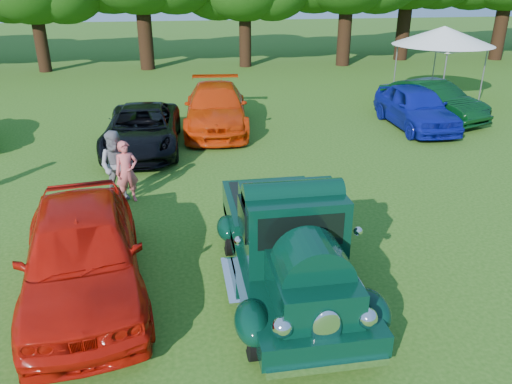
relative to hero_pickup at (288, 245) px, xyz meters
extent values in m
plane|color=#265213|center=(-1.05, 0.84, -0.87)|extent=(120.00, 120.00, 0.00)
cylinder|color=black|center=(-0.90, -1.72, -0.47)|extent=(0.24, 0.80, 0.80)
cylinder|color=black|center=(0.90, -1.72, -0.47)|extent=(0.24, 0.80, 0.80)
cylinder|color=black|center=(-0.90, 1.36, -0.47)|extent=(0.24, 0.80, 0.80)
cylinder|color=black|center=(0.90, 1.36, -0.47)|extent=(0.24, 0.80, 0.80)
cube|color=black|center=(0.00, -0.10, -0.31)|extent=(1.86, 4.86, 0.37)
cube|color=black|center=(0.00, -1.55, 0.12)|extent=(1.19, 1.56, 0.67)
cube|color=black|center=(0.00, -0.24, 0.49)|extent=(1.68, 1.24, 1.29)
cube|color=black|center=(0.00, -0.83, 0.72)|extent=(1.40, 0.06, 0.56)
cube|color=black|center=(0.00, 1.38, -0.01)|extent=(1.86, 2.21, 0.63)
cube|color=black|center=(0.00, 1.38, 0.30)|extent=(1.60, 1.94, 0.05)
ellipsoid|color=black|center=(-0.93, -1.72, -0.27)|extent=(0.54, 0.93, 0.54)
ellipsoid|color=black|center=(0.93, -1.72, -0.27)|extent=(0.54, 0.93, 0.54)
ellipsoid|color=black|center=(-0.96, 1.36, -0.28)|extent=(0.41, 0.78, 0.45)
ellipsoid|color=black|center=(0.96, 1.36, -0.28)|extent=(0.41, 0.78, 0.45)
ellipsoid|color=white|center=(0.00, -2.36, -0.01)|extent=(0.44, 0.13, 0.64)
sphere|color=white|center=(-0.60, -2.29, 0.06)|extent=(0.30, 0.30, 0.30)
sphere|color=white|center=(0.60, -2.29, 0.06)|extent=(0.30, 0.30, 0.30)
cube|color=white|center=(0.00, -2.53, -0.50)|extent=(1.75, 0.12, 0.12)
cube|color=white|center=(0.00, 2.49, -0.44)|extent=(1.75, 0.12, 0.12)
imported|color=#B11007|center=(-3.63, 0.39, -0.01)|extent=(2.72, 5.26, 1.71)
imported|color=black|center=(-2.94, 8.56, -0.16)|extent=(2.57, 5.20, 1.42)
imported|color=red|center=(-0.33, 10.63, -0.07)|extent=(2.72, 5.71, 1.61)
imported|color=#0C158E|center=(7.10, 9.59, -0.08)|extent=(1.92, 4.65, 1.58)
imported|color=black|center=(8.29, 10.60, -0.12)|extent=(3.08, 4.81, 1.50)
imported|color=#D45759|center=(-3.14, 4.39, -0.07)|extent=(0.68, 0.56, 1.60)
imported|color=gray|center=(-3.38, 4.55, 0.04)|extent=(1.00, 0.85, 1.82)
cube|color=white|center=(10.06, 13.60, 1.58)|extent=(3.93, 3.93, 0.12)
cone|color=white|center=(10.06, 13.60, 2.03)|extent=(5.76, 5.76, 0.80)
cylinder|color=slate|center=(9.35, 11.83, 0.33)|extent=(0.06, 0.06, 2.40)
cylinder|color=slate|center=(8.29, 14.31, 0.33)|extent=(0.06, 0.06, 2.40)
cylinder|color=slate|center=(11.83, 12.88, 0.33)|extent=(0.06, 0.06, 2.40)
cylinder|color=slate|center=(10.78, 15.36, 0.33)|extent=(0.06, 0.06, 2.40)
cylinder|color=black|center=(-9.39, 24.57, 0.98)|extent=(0.74, 0.74, 3.71)
cylinder|color=black|center=(-3.32, 24.42, 1.31)|extent=(0.87, 0.87, 4.35)
cylinder|color=black|center=(2.78, 24.43, 1.00)|extent=(0.75, 0.75, 3.74)
cylinder|color=black|center=(9.04, 23.86, 1.26)|extent=(0.85, 0.85, 4.26)
cylinder|color=black|center=(13.72, 25.49, 1.35)|extent=(0.89, 0.89, 4.45)
cylinder|color=black|center=(20.20, 24.46, 1.30)|extent=(0.87, 0.87, 4.34)
camera|label=1|loc=(-1.85, -7.63, 4.44)|focal=35.00mm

